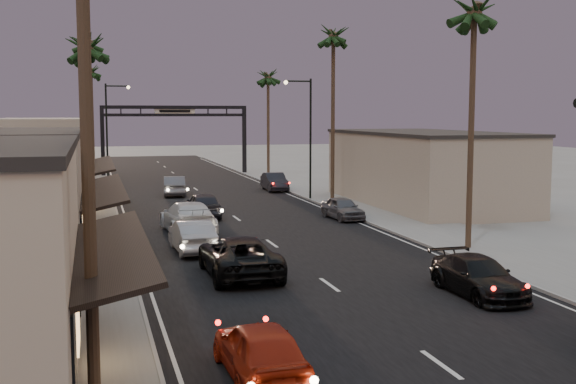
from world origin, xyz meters
TOP-DOWN VIEW (x-y plane):
  - ground at (0.00, 40.00)m, footprint 200.00×200.00m
  - road at (0.00, 45.00)m, footprint 14.00×120.00m
  - sidewalk_left at (-9.50, 52.00)m, footprint 5.00×92.00m
  - sidewalk_right at (9.50, 52.00)m, footprint 5.00×92.00m
  - storefront_far at (-13.00, 42.00)m, footprint 8.00×16.00m
  - storefront_dist at (-13.00, 65.00)m, footprint 8.00×20.00m
  - building_right at (14.00, 40.00)m, footprint 8.00×18.00m
  - arch at (0.00, 70.00)m, footprint 15.20×0.40m
  - streetlight_right at (6.92, 45.00)m, footprint 2.13×0.30m
  - streetlight_left at (-6.92, 58.00)m, footprint 2.13×0.30m
  - palm_lc at (-8.60, 36.00)m, footprint 3.20×3.20m
  - palm_ld at (-8.60, 55.00)m, footprint 3.20×3.20m
  - palm_ra at (8.60, 24.00)m, footprint 3.20×3.20m
  - palm_rb at (8.60, 44.00)m, footprint 3.20×3.20m
  - palm_rc at (8.60, 64.00)m, footprint 3.20×3.20m
  - palm_far at (-8.30, 78.00)m, footprint 3.20×3.20m
  - oncoming_red at (-4.69, 10.33)m, footprint 1.84×4.30m
  - oncoming_pickup at (-2.98, 21.38)m, footprint 2.70×5.82m
  - oncoming_silver at (-4.11, 26.88)m, footprint 1.78×4.66m
  - oncoming_white at (-3.58, 32.38)m, footprint 2.75×6.06m
  - oncoming_dgrey at (-1.93, 37.88)m, footprint 1.90×4.66m
  - oncoming_grey_far at (-2.30, 50.62)m, footprint 2.03×4.77m
  - curbside_black at (4.59, 16.14)m, footprint 1.96×4.74m
  - curbside_grey at (6.20, 34.97)m, footprint 1.88×4.09m
  - curbside_far at (6.20, 52.00)m, footprint 1.75×4.60m

SIDE VIEW (x-z plane):
  - ground at x=0.00m, z-range 0.00..0.00m
  - road at x=0.00m, z-range -0.01..0.01m
  - sidewalk_left at x=-9.50m, z-range 0.00..0.12m
  - sidewalk_right at x=9.50m, z-range 0.00..0.12m
  - curbside_grey at x=6.20m, z-range 0.00..1.36m
  - curbside_black at x=4.59m, z-range 0.00..1.37m
  - oncoming_red at x=-4.69m, z-range 0.00..1.45m
  - curbside_far at x=6.20m, z-range 0.00..1.50m
  - oncoming_silver at x=-4.11m, z-range 0.00..1.52m
  - oncoming_grey_far at x=-2.30m, z-range 0.00..1.53m
  - oncoming_dgrey at x=-1.93m, z-range 0.00..1.58m
  - oncoming_pickup at x=-2.98m, z-range 0.00..1.61m
  - oncoming_white at x=-3.58m, z-range 0.00..1.72m
  - storefront_far at x=-13.00m, z-range 0.00..5.00m
  - building_right at x=14.00m, z-range 0.00..5.00m
  - storefront_dist at x=-13.00m, z-range 0.00..6.00m
  - streetlight_right at x=6.92m, z-range 0.83..9.83m
  - streetlight_left at x=-6.92m, z-range 0.83..9.83m
  - arch at x=0.00m, z-range 1.90..9.17m
  - palm_lc at x=-8.60m, z-range 4.37..16.57m
  - palm_rc at x=8.60m, z-range 4.37..16.57m
  - palm_ra at x=8.60m, z-range 4.84..18.04m
  - palm_far at x=-8.30m, z-range 4.84..18.04m
  - palm_ld at x=-8.60m, z-range 5.32..19.52m
  - palm_rb at x=8.60m, z-range 5.32..19.52m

